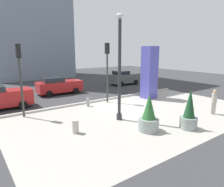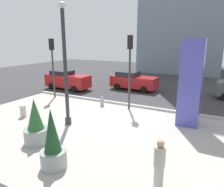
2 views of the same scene
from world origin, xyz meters
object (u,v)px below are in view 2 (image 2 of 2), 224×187
at_px(art_pillar_blue, 191,83).
at_px(pedestrian_crossing, 159,163).
at_px(traffic_light_far_side, 130,61).
at_px(potted_plant_near_right, 36,126).
at_px(fire_hydrant, 102,101).
at_px(concrete_bollard, 23,111).
at_px(traffic_light_corner, 52,59).
at_px(potted_plant_mid_plaza, 53,145).
at_px(car_passing_lane, 133,81).
at_px(car_curb_west, 67,80).
at_px(lamp_post, 65,69).

height_order(art_pillar_blue, pedestrian_crossing, art_pillar_blue).
height_order(art_pillar_blue, traffic_light_far_side, traffic_light_far_side).
xyz_separation_m(potted_plant_near_right, fire_hydrant, (-0.22, 6.47, -0.49)).
bearing_deg(concrete_bollard, pedestrian_crossing, -15.77).
relative_size(art_pillar_blue, traffic_light_corner, 0.99).
bearing_deg(pedestrian_crossing, potted_plant_near_right, 174.78).
bearing_deg(art_pillar_blue, fire_hydrant, 173.10).
xyz_separation_m(potted_plant_mid_plaza, car_passing_lane, (-2.34, 13.72, -0.06)).
distance_m(potted_plant_mid_plaza, pedestrian_crossing, 3.92).
relative_size(potted_plant_near_right, traffic_light_far_side, 0.43).
bearing_deg(pedestrian_crossing, potted_plant_mid_plaza, -171.30).
bearing_deg(potted_plant_near_right, pedestrian_crossing, -5.22).
xyz_separation_m(car_passing_lane, car_curb_west, (-5.90, -2.88, 0.05)).
bearing_deg(concrete_bollard, lamp_post, 6.00).
bearing_deg(car_curb_west, traffic_light_far_side, -20.55).
bearing_deg(traffic_light_far_side, car_curb_west, 159.45).
bearing_deg(art_pillar_blue, potted_plant_near_right, -136.10).
xyz_separation_m(fire_hydrant, car_passing_lane, (-0.01, 6.10, 0.52)).
distance_m(art_pillar_blue, fire_hydrant, 6.55).
xyz_separation_m(concrete_bollard, traffic_light_corner, (-1.60, 4.62, 2.89)).
relative_size(lamp_post, traffic_light_far_side, 1.31).
bearing_deg(potted_plant_mid_plaza, potted_plant_near_right, 151.63).
bearing_deg(car_curb_west, concrete_bollard, -70.79).
xyz_separation_m(fire_hydrant, pedestrian_crossing, (6.20, -7.02, 0.63)).
relative_size(traffic_light_corner, car_curb_west, 1.07).
distance_m(traffic_light_corner, pedestrian_crossing, 13.45).
height_order(traffic_light_corner, car_passing_lane, traffic_light_corner).
distance_m(car_passing_lane, car_curb_west, 6.56).
distance_m(art_pillar_blue, traffic_light_far_side, 4.33).
xyz_separation_m(potted_plant_near_right, traffic_light_far_side, (1.85, 6.71, 2.53)).
distance_m(car_passing_lane, pedestrian_crossing, 14.52).
distance_m(potted_plant_mid_plaza, car_curb_west, 13.61).
distance_m(potted_plant_near_right, car_curb_west, 11.47).
xyz_separation_m(concrete_bollard, car_curb_west, (-2.64, 7.57, 0.56)).
height_order(potted_plant_near_right, traffic_light_corner, traffic_light_corner).
xyz_separation_m(concrete_bollard, pedestrian_crossing, (9.47, -2.67, 0.62)).
relative_size(art_pillar_blue, concrete_bollard, 6.45).
xyz_separation_m(lamp_post, fire_hydrant, (-0.06, 4.00, -2.86)).
bearing_deg(pedestrian_crossing, traffic_light_corner, 146.61).
relative_size(traffic_light_far_side, car_passing_lane, 1.11).
relative_size(potted_plant_near_right, car_passing_lane, 0.47).
relative_size(lamp_post, car_curb_west, 1.45).
bearing_deg(traffic_light_corner, concrete_bollard, -70.90).
bearing_deg(traffic_light_corner, potted_plant_near_right, -53.00).
bearing_deg(car_passing_lane, car_curb_west, -154.00).
height_order(potted_plant_mid_plaza, car_passing_lane, potted_plant_mid_plaza).
distance_m(traffic_light_corner, traffic_light_far_side, 6.93).
bearing_deg(potted_plant_near_right, potted_plant_mid_plaza, -28.37).
relative_size(concrete_bollard, car_passing_lane, 0.16).
relative_size(potted_plant_near_right, traffic_light_corner, 0.44).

